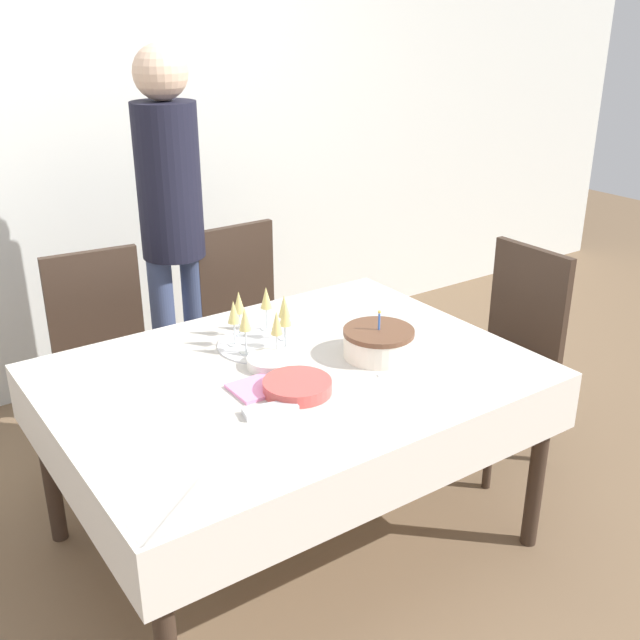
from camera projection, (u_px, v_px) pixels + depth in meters
name	position (u px, v px, depth m)	size (l,w,h in m)	color
ground_plane	(293.00, 539.00, 2.87)	(12.00, 12.00, 0.00)	brown
wall_back	(96.00, 126.00, 3.68)	(8.00, 0.05, 2.70)	silver
dining_table	(291.00, 395.00, 2.63)	(1.61, 1.20, 0.73)	silver
dining_chair_far_left	(106.00, 355.00, 3.18)	(0.46, 0.46, 0.95)	#38281E
dining_chair_far_right	(249.00, 319.00, 3.55)	(0.43, 0.43, 0.95)	#38281E
dining_chair_right_end	(508.00, 346.00, 3.26)	(0.42, 0.42, 0.95)	#38281E
birthday_cake	(378.00, 343.00, 2.67)	(0.26, 0.26, 0.18)	silver
champagne_tray	(262.00, 324.00, 2.75)	(0.34, 0.34, 0.18)	silver
plate_stack_main	(297.00, 386.00, 2.43)	(0.23, 0.23, 0.04)	#CC4C47
plate_stack_dessert	(272.00, 362.00, 2.61)	(0.18, 0.18, 0.03)	silver
cake_knife	(419.00, 371.00, 2.57)	(0.29, 0.12, 0.00)	silver
fork_pile	(270.00, 410.00, 2.31)	(0.18, 0.09, 0.02)	silver
napkin_pile	(255.00, 388.00, 2.45)	(0.15, 0.15, 0.01)	pink
person_standing	(171.00, 208.00, 3.29)	(0.28, 0.28, 1.76)	#3F4C72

